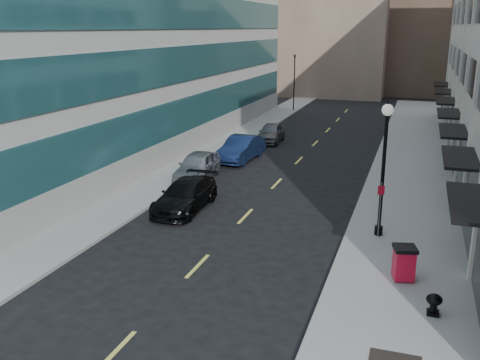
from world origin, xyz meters
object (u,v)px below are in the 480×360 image
Objects in this scene: sign_post at (380,202)px; trash_bin at (404,262)px; traffic_signal at (295,58)px; car_blue_sedan at (241,149)px; car_grey_sedan at (271,133)px; car_silver_sedan at (197,166)px; lamppost at (384,158)px; car_black_pickup at (185,195)px; urn_planter at (434,302)px.

trash_bin is at bearing -88.91° from sign_post.
car_blue_sedan is (1.69, -23.28, -4.87)m from traffic_signal.
car_grey_sedan is (1.98, -16.58, -4.97)m from traffic_signal.
lamppost is (11.20, -6.15, 2.76)m from car_silver_sedan.
car_silver_sedan is at bearing 105.74° from car_black_pickup.
car_blue_sedan is 15.63m from lamppost.
car_silver_sedan is 7.01× the size of urn_planter.
car_black_pickup is 0.87× the size of lamppost.
car_black_pickup is 2.07× the size of sign_post.
traffic_signal is at bearing 93.00° from car_black_pickup.
traffic_signal reaches higher than sign_post.
car_silver_sedan is 12.13m from car_grey_sedan.
trash_bin is 4.20m from sign_post.
lamppost reaches higher than sign_post.
lamppost is (10.21, -11.51, 2.76)m from car_blue_sedan.
car_grey_sedan is at bearing 102.51° from sign_post.
traffic_signal is at bearing 108.89° from lamppost.
car_blue_sedan is 2.07× the size of sign_post.
traffic_signal is 34.44m from car_black_pickup.
lamppost reaches higher than car_grey_sedan.
traffic_signal is at bearing 93.02° from sign_post.
urn_planter is at bearing -71.07° from lamppost.
car_silver_sedan is at bearing 151.24° from lamppost.
car_silver_sedan is at bearing 125.72° from trash_bin.
sign_post reaches higher than car_blue_sedan.
trash_bin is at bearing 114.37° from urn_planter.
car_blue_sedan reaches higher than car_black_pickup.
sign_post is 6.65m from urn_planter.
sign_post is at bearing -90.00° from lamppost.
trash_bin is (11.39, -15.69, -0.01)m from car_blue_sedan.
car_black_pickup is at bearing -91.64° from car_grey_sedan.
trash_bin is 2.47m from urn_planter.
traffic_signal is 1.36× the size of car_black_pickup.
car_black_pickup reaches higher than urn_planter.
traffic_signal reaches higher than car_grey_sedan.
car_silver_sedan reaches higher than car_black_pickup.
car_silver_sedan reaches higher than car_grey_sedan.
car_black_pickup is 9.71m from sign_post.
traffic_signal is at bearing 94.12° from car_grey_sedan.
trash_bin is at bearing -45.17° from car_silver_sedan.
traffic_signal is 5.47× the size of trash_bin.
traffic_signal is 36.83m from lamppost.
car_blue_sedan is at bearing 124.69° from urn_planter.
lamppost is (-1.19, 4.18, 2.76)m from trash_bin.
trash_bin reaches higher than urn_planter.
traffic_signal is 2.82× the size of sign_post.
car_blue_sedan is (0.99, 5.36, 0.01)m from car_silver_sedan.
urn_planter is (13.40, -12.56, -0.26)m from car_silver_sedan.
car_silver_sedan is at bearing -98.75° from car_grey_sedan.
trash_bin is 0.22× the size of lamppost.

